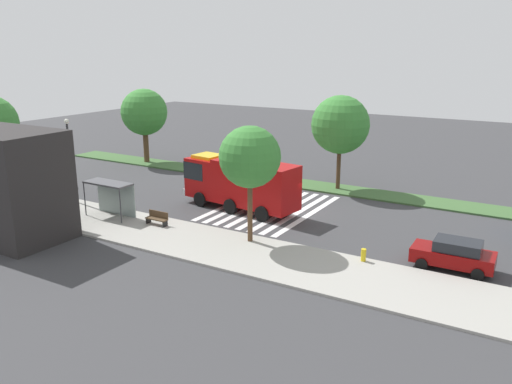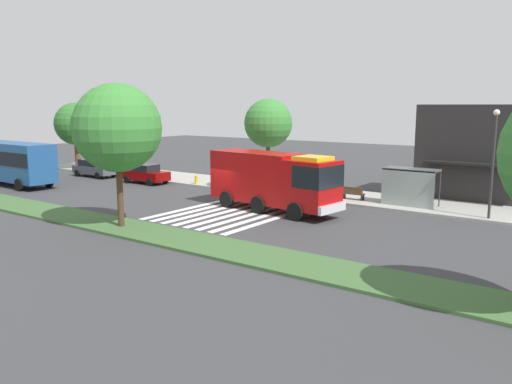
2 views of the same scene
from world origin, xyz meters
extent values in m
plane|color=#38383A|center=(0.00, 0.00, 0.00)|extent=(120.00, 120.00, 0.00)
cube|color=#9E9B93|center=(0.00, 8.60, 0.07)|extent=(60.00, 5.35, 0.14)
cube|color=#3D6033|center=(0.00, -7.42, 0.07)|extent=(60.00, 3.00, 0.14)
cube|color=silver|center=(-1.18, 0.00, 0.01)|extent=(0.45, 10.66, 0.01)
cube|color=silver|center=(-0.28, 0.00, 0.01)|extent=(0.45, 10.66, 0.01)
cube|color=silver|center=(0.62, 0.00, 0.01)|extent=(0.45, 10.66, 0.01)
cube|color=silver|center=(1.52, 0.00, 0.01)|extent=(0.45, 10.66, 0.01)
cube|color=silver|center=(2.42, 0.00, 0.01)|extent=(0.45, 10.66, 0.01)
cube|color=silver|center=(3.32, 0.00, 0.01)|extent=(0.45, 10.66, 0.01)
cube|color=silver|center=(4.22, 0.00, 0.01)|extent=(0.45, 10.66, 0.01)
cube|color=silver|center=(5.12, 0.00, 0.01)|extent=(0.45, 10.66, 0.01)
cube|color=#A50C0C|center=(6.86, 1.00, 2.02)|extent=(3.01, 2.82, 2.95)
cube|color=#A50C0C|center=(2.37, 1.57, 2.13)|extent=(6.60, 3.28, 3.16)
cube|color=black|center=(7.26, 0.95, 2.61)|extent=(2.26, 2.75, 1.30)
cube|color=silver|center=(8.30, 0.81, 0.80)|extent=(0.55, 2.50, 0.50)
cube|color=yellow|center=(6.86, 1.00, 3.62)|extent=(2.11, 1.97, 0.24)
cylinder|color=black|center=(6.75, 2.27, 0.55)|extent=(1.13, 0.44, 1.10)
cylinder|color=black|center=(6.43, -0.21, 0.55)|extent=(1.13, 0.44, 1.10)
cylinder|color=black|center=(0.96, 3.01, 0.55)|extent=(1.13, 0.44, 1.10)
cylinder|color=black|center=(0.64, 0.53, 0.55)|extent=(1.13, 0.44, 1.10)
cylinder|color=black|center=(3.78, 2.65, 0.55)|extent=(1.13, 0.44, 1.10)
cylinder|color=black|center=(3.47, 0.17, 0.55)|extent=(1.13, 0.44, 1.10)
cube|color=#720505|center=(-11.83, 4.72, 0.70)|extent=(4.29, 1.92, 0.76)
cube|color=black|center=(-12.04, 4.72, 1.37)|extent=(2.42, 1.65, 0.58)
cylinder|color=black|center=(-10.45, 5.66, 0.32)|extent=(0.65, 0.24, 0.64)
cylinder|color=black|center=(-10.41, 3.86, 0.32)|extent=(0.65, 0.24, 0.64)
cylinder|color=black|center=(-13.26, 5.59, 0.32)|extent=(0.65, 0.24, 0.64)
cylinder|color=black|center=(-13.21, 3.78, 0.32)|extent=(0.65, 0.24, 0.64)
cube|color=#4C4C51|center=(10.45, 7.80, 2.54)|extent=(3.50, 1.40, 0.12)
cube|color=#8C9E99|center=(10.45, 7.14, 1.34)|extent=(3.50, 0.08, 2.40)
cylinder|color=#333338|center=(8.75, 8.45, 1.34)|extent=(0.08, 0.08, 2.40)
cylinder|color=#333338|center=(12.15, 8.45, 1.34)|extent=(0.08, 0.08, 2.40)
cube|color=#4C3823|center=(6.45, 7.53, 0.55)|extent=(1.60, 0.50, 0.08)
cube|color=#4C3823|center=(6.45, 7.31, 0.82)|extent=(1.60, 0.06, 0.45)
cube|color=black|center=(5.73, 7.53, 0.33)|extent=(0.08, 0.45, 0.37)
cube|color=black|center=(7.17, 7.53, 0.33)|extent=(0.08, 0.45, 0.37)
cylinder|color=#2D2D30|center=(15.61, 6.52, 3.13)|extent=(0.16, 0.16, 5.98)
sphere|color=white|center=(15.61, 6.52, 6.30)|extent=(0.36, 0.36, 0.36)
cube|color=black|center=(13.98, 10.88, 2.80)|extent=(7.36, 0.80, 0.16)
cylinder|color=#513823|center=(-0.45, 6.92, 2.11)|extent=(0.31, 0.31, 3.93)
sphere|color=#387F33|center=(-0.45, 6.92, 5.36)|extent=(3.67, 3.67, 3.67)
cylinder|color=#47301E|center=(-0.35, -7.42, 1.99)|extent=(0.34, 0.34, 3.71)
sphere|color=#387F33|center=(-0.35, -7.42, 5.51)|extent=(4.75, 4.75, 4.75)
cylinder|color=#513823|center=(20.79, -7.42, 1.88)|extent=(0.54, 0.54, 3.49)
sphere|color=#387F33|center=(20.79, -7.42, 5.26)|extent=(4.68, 4.68, 4.68)
cylinder|color=gold|center=(-7.47, 6.42, 0.49)|extent=(0.28, 0.28, 0.70)
camera|label=1|loc=(-16.04, 32.56, 11.48)|focal=36.71mm
camera|label=2|loc=(21.84, -25.36, 6.69)|focal=36.00mm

